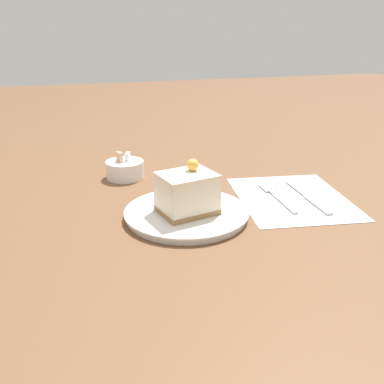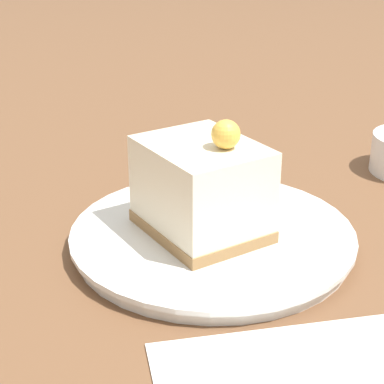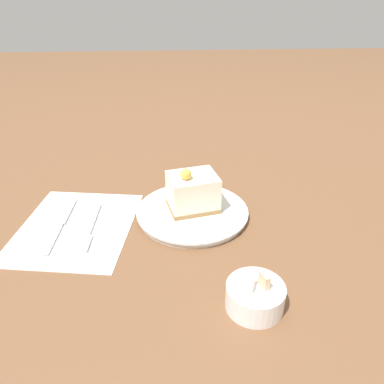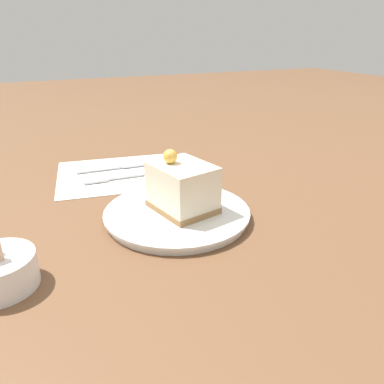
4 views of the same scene
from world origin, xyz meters
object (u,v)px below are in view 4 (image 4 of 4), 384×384
Objects in this scene: cake_slice at (182,187)px; knife at (130,166)px; fork at (117,177)px; plate at (177,213)px.

knife is (0.26, 0.01, -0.05)m from cake_slice.
knife is at bearing -32.91° from fork.
plate is 0.04m from cake_slice.
cake_slice is at bearing -162.28° from fork.
cake_slice is at bearing -174.41° from knife.
knife is at bearing -9.99° from cake_slice.
fork is (0.20, 0.04, -0.00)m from plate.
fork and knife have the same top height.
fork is at bearing 12.39° from plate.
knife is (0.06, -0.04, 0.00)m from fork.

